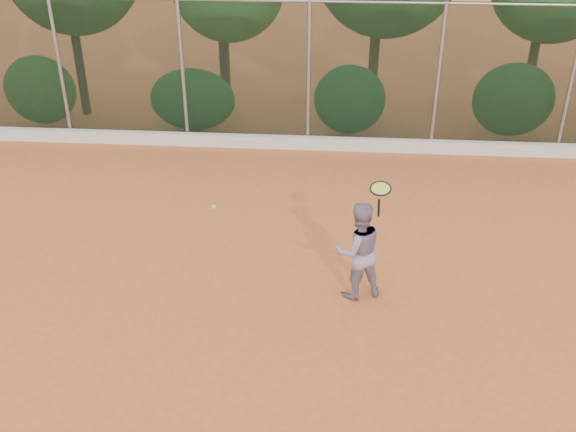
{
  "coord_description": "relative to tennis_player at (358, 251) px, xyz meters",
  "views": [
    {
      "loc": [
        0.71,
        -7.79,
        6.01
      ],
      "look_at": [
        0.0,
        1.0,
        1.25
      ],
      "focal_mm": 40.0,
      "sensor_mm": 36.0,
      "label": 1
    }
  ],
  "objects": [
    {
      "name": "tennis_racket",
      "position": [
        0.27,
        -0.06,
        1.07
      ],
      "size": [
        0.38,
        0.37,
        0.57
      ],
      "color": "black",
      "rests_on": "ground"
    },
    {
      "name": "tennis_ball_in_flight",
      "position": [
        -2.16,
        -0.33,
        0.84
      ],
      "size": [
        0.07,
        0.07,
        0.07
      ],
      "color": "#B2CC2E",
      "rests_on": "ground"
    },
    {
      "name": "ground",
      "position": [
        -1.11,
        -0.76,
        -0.82
      ],
      "size": [
        80.0,
        80.0,
        0.0
      ],
      "primitive_type": "plane",
      "color": "#C35F2E",
      "rests_on": "ground"
    },
    {
      "name": "concrete_curb",
      "position": [
        -1.11,
        6.06,
        -0.67
      ],
      "size": [
        24.0,
        0.2,
        0.3
      ],
      "primitive_type": "cube",
      "color": "silver",
      "rests_on": "ground"
    },
    {
      "name": "tennis_player",
      "position": [
        0.0,
        0.0,
        0.0
      ],
      "size": [
        0.96,
        0.86,
        1.63
      ],
      "primitive_type": "imported",
      "rotation": [
        0.0,
        0.0,
        3.5
      ],
      "color": "gray",
      "rests_on": "ground"
    },
    {
      "name": "chainlink_fence",
      "position": [
        -1.11,
        6.24,
        1.04
      ],
      "size": [
        24.09,
        0.09,
        3.5
      ],
      "color": "black",
      "rests_on": "ground"
    }
  ]
}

